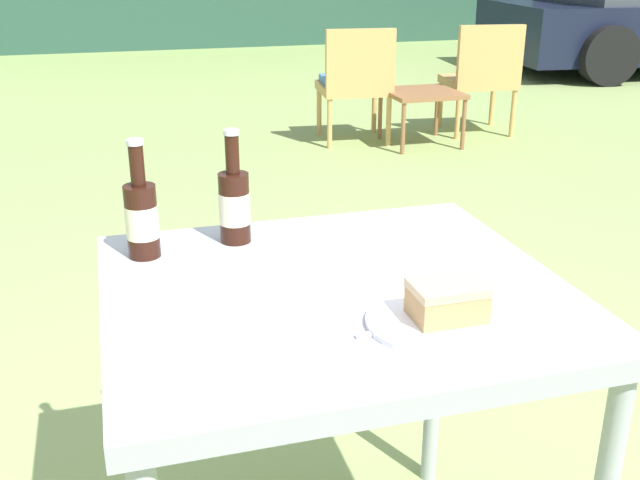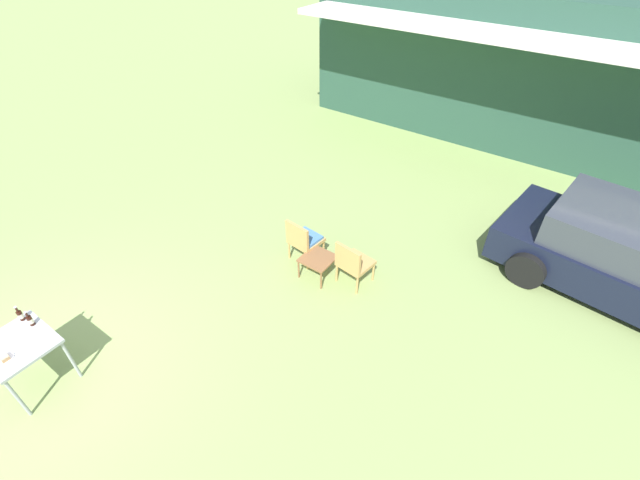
% 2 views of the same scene
% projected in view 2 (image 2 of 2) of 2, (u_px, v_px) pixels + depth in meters
% --- Properties ---
extents(ground_plane, '(60.00, 60.00, 0.00)m').
position_uv_depth(ground_plane, '(42.00, 379.00, 5.60)').
color(ground_plane, '#8CA35B').
extents(cabin_building, '(8.78, 5.63, 3.38)m').
position_uv_depth(cabin_building, '(505.00, 54.00, 11.12)').
color(cabin_building, '#284C3D').
rests_on(cabin_building, ground_plane).
extents(parked_car, '(4.07, 2.37, 1.29)m').
position_uv_depth(parked_car, '(631.00, 258.00, 6.53)').
color(parked_car, black).
rests_on(parked_car, ground_plane).
extents(wicker_chair_cushioned, '(0.53, 0.52, 0.81)m').
position_uv_depth(wicker_chair_cushioned, '(304.00, 239.00, 7.17)').
color(wicker_chair_cushioned, tan).
rests_on(wicker_chair_cushioned, ground_plane).
extents(wicker_chair_plain, '(0.54, 0.53, 0.81)m').
position_uv_depth(wicker_chair_plain, '(353.00, 262.00, 6.71)').
color(wicker_chair_plain, tan).
rests_on(wicker_chair_plain, ground_plane).
extents(garden_side_table, '(0.50, 0.50, 0.38)m').
position_uv_depth(garden_side_table, '(318.00, 260.00, 6.92)').
color(garden_side_table, brown).
rests_on(garden_side_table, ground_plane).
extents(patio_table, '(0.81, 0.74, 0.75)m').
position_uv_depth(patio_table, '(19.00, 348.00, 5.17)').
color(patio_table, '#9EA3A8').
rests_on(patio_table, ground_plane).
extents(cake_on_plate, '(0.21, 0.21, 0.07)m').
position_uv_depth(cake_on_plate, '(4.00, 358.00, 4.94)').
color(cake_on_plate, white).
rests_on(cake_on_plate, patio_table).
extents(cola_bottle_near, '(0.06, 0.06, 0.23)m').
position_uv_depth(cola_bottle_near, '(30.00, 320.00, 5.30)').
color(cola_bottle_near, black).
rests_on(cola_bottle_near, patio_table).
extents(cola_bottle_far, '(0.06, 0.06, 0.23)m').
position_uv_depth(cola_bottle_far, '(20.00, 315.00, 5.36)').
color(cola_bottle_far, black).
rests_on(cola_bottle_far, patio_table).
extents(fork, '(0.17, 0.02, 0.01)m').
position_uv_depth(fork, '(2.00, 356.00, 4.98)').
color(fork, silver).
rests_on(fork, patio_table).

